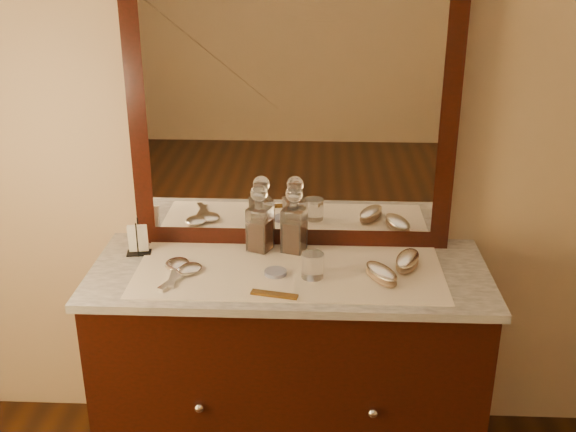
# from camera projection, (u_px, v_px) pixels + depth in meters

# --- Properties ---
(dresser_cabinet) EXTENTS (1.40, 0.55, 0.82)m
(dresser_cabinet) POSITION_uv_depth(u_px,v_px,m) (289.00, 372.00, 2.65)
(dresser_cabinet) COLOR black
(dresser_cabinet) RESTS_ON floor
(knob_left) EXTENTS (0.04, 0.04, 0.04)m
(knob_left) POSITION_uv_depth(u_px,v_px,m) (199.00, 408.00, 2.38)
(knob_left) COLOR silver
(knob_left) RESTS_ON dresser_cabinet
(knob_right) EXTENTS (0.04, 0.04, 0.04)m
(knob_right) POSITION_uv_depth(u_px,v_px,m) (373.00, 413.00, 2.36)
(knob_right) COLOR silver
(knob_right) RESTS_ON dresser_cabinet
(marble_top) EXTENTS (1.44, 0.59, 0.03)m
(marble_top) POSITION_uv_depth(u_px,v_px,m) (289.00, 273.00, 2.49)
(marble_top) COLOR silver
(marble_top) RESTS_ON dresser_cabinet
(mirror_frame) EXTENTS (1.20, 0.08, 1.00)m
(mirror_frame) POSITION_uv_depth(u_px,v_px,m) (292.00, 117.00, 2.52)
(mirror_frame) COLOR black
(mirror_frame) RESTS_ON marble_top
(mirror_glass) EXTENTS (1.06, 0.01, 0.86)m
(mirror_glass) POSITION_uv_depth(u_px,v_px,m) (292.00, 120.00, 2.49)
(mirror_glass) COLOR white
(mirror_glass) RESTS_ON marble_top
(lace_runner) EXTENTS (1.10, 0.45, 0.00)m
(lace_runner) POSITION_uv_depth(u_px,v_px,m) (289.00, 272.00, 2.46)
(lace_runner) COLOR white
(lace_runner) RESTS_ON marble_top
(pin_dish) EXTENTS (0.11, 0.11, 0.01)m
(pin_dish) POSITION_uv_depth(u_px,v_px,m) (276.00, 272.00, 2.43)
(pin_dish) COLOR silver
(pin_dish) RESTS_ON lace_runner
(comb) EXTENTS (0.16, 0.06, 0.01)m
(comb) POSITION_uv_depth(u_px,v_px,m) (274.00, 294.00, 2.29)
(comb) COLOR brown
(comb) RESTS_ON lace_runner
(napkin_rack) EXTENTS (0.10, 0.07, 0.14)m
(napkin_rack) POSITION_uv_depth(u_px,v_px,m) (138.00, 240.00, 2.58)
(napkin_rack) COLOR black
(napkin_rack) RESTS_ON marble_top
(decanter_left) EXTENTS (0.10, 0.10, 0.26)m
(decanter_left) POSITION_uv_depth(u_px,v_px,m) (260.00, 225.00, 2.59)
(decanter_left) COLOR brown
(decanter_left) RESTS_ON lace_runner
(decanter_right) EXTENTS (0.10, 0.10, 0.26)m
(decanter_right) POSITION_uv_depth(u_px,v_px,m) (294.00, 226.00, 2.58)
(decanter_right) COLOR brown
(decanter_right) RESTS_ON lace_runner
(brush_near) EXTENTS (0.14, 0.18, 0.05)m
(brush_near) POSITION_uv_depth(u_px,v_px,m) (381.00, 274.00, 2.39)
(brush_near) COLOR #8C6F55
(brush_near) RESTS_ON lace_runner
(brush_far) EXTENTS (0.13, 0.19, 0.05)m
(brush_far) POSITION_uv_depth(u_px,v_px,m) (407.00, 261.00, 2.48)
(brush_far) COLOR #8C6F55
(brush_far) RESTS_ON lace_runner
(hand_mirror_outer) EXTENTS (0.10, 0.23, 0.02)m
(hand_mirror_outer) POSITION_uv_depth(u_px,v_px,m) (176.00, 266.00, 2.47)
(hand_mirror_outer) COLOR silver
(hand_mirror_outer) RESTS_ON lace_runner
(hand_mirror_inner) EXTENTS (0.14, 0.23, 0.02)m
(hand_mirror_inner) POSITION_uv_depth(u_px,v_px,m) (186.00, 271.00, 2.44)
(hand_mirror_inner) COLOR silver
(hand_mirror_inner) RESTS_ON lace_runner
(tumblers) EXTENTS (0.08, 0.08, 0.09)m
(tumblers) POSITION_uv_depth(u_px,v_px,m) (313.00, 265.00, 2.40)
(tumblers) COLOR white
(tumblers) RESTS_ON lace_runner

